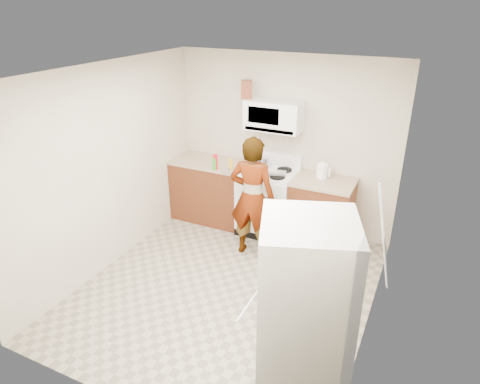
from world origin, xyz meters
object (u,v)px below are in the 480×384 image
Objects in this scene: saucepan at (261,161)px; kettle at (322,171)px; fridge at (304,318)px; microwave at (274,115)px; gas_range at (268,200)px; person at (252,198)px.

kettle is at bearing -2.51° from saucepan.
fridge is 2.75m from kettle.
microwave is at bearing 96.72° from fridge.
saucepan is (-1.51, 2.72, 0.16)m from fridge.
kettle is (0.72, 0.11, 0.54)m from gas_range.
microwave is 3.13m from fridge.
person is (0.04, -0.78, -0.89)m from microwave.
fridge reaches higher than person.
microwave is at bearing -168.32° from kettle.
microwave is 3.54× the size of saucepan.
gas_range is 6.09× the size of kettle.
kettle is at bearing 8.33° from gas_range.
kettle is (0.72, -0.02, -0.67)m from microwave.
kettle is at bearing -137.31° from person.
person is at bearing 104.44° from fridge.
person is 8.77× the size of kettle.
kettle is at bearing -1.76° from microwave.
person reaches higher than saucepan.
saucepan is at bearing -169.06° from kettle.
microwave is 4.09× the size of kettle.
saucepan is (-0.22, 0.80, 0.20)m from person.
microwave is at bearing 90.00° from gas_range.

